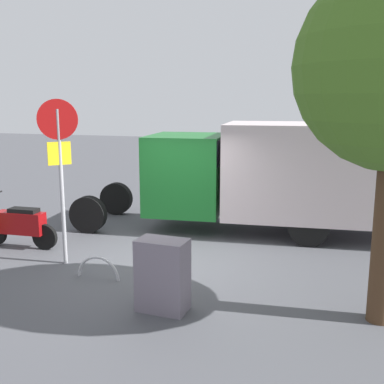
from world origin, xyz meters
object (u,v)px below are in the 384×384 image
object	(u,v)px
bike_rack_hoop	(98,278)
box_truck_near	(283,171)
utility_cabinet	(163,275)
stop_sign	(60,156)
motorcycle	(20,224)

from	to	relation	value
bike_rack_hoop	box_truck_near	bearing A→B (deg)	-126.05
box_truck_near	utility_cabinet	distance (m)	5.12
stop_sign	utility_cabinet	bearing A→B (deg)	151.06
box_truck_near	bike_rack_hoop	xyz separation A→B (m)	(2.88, 3.96, -1.52)
stop_sign	utility_cabinet	size ratio (longest dim) A/B	2.85
motorcycle	stop_sign	xyz separation A→B (m)	(-1.48, 0.64, 1.63)
bike_rack_hoop	stop_sign	bearing A→B (deg)	-27.91
motorcycle	utility_cabinet	bearing A→B (deg)	151.02
motorcycle	bike_rack_hoop	world-z (taller)	motorcycle
motorcycle	utility_cabinet	xyz separation A→B (m)	(-4.06, 2.06, 0.04)
box_truck_near	utility_cabinet	size ratio (longest dim) A/B	7.60
utility_cabinet	motorcycle	bearing A→B (deg)	-26.95
motorcycle	utility_cabinet	world-z (taller)	motorcycle
stop_sign	box_truck_near	bearing A→B (deg)	-138.52
box_truck_near	utility_cabinet	xyz separation A→B (m)	(1.31, 4.86, -0.96)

